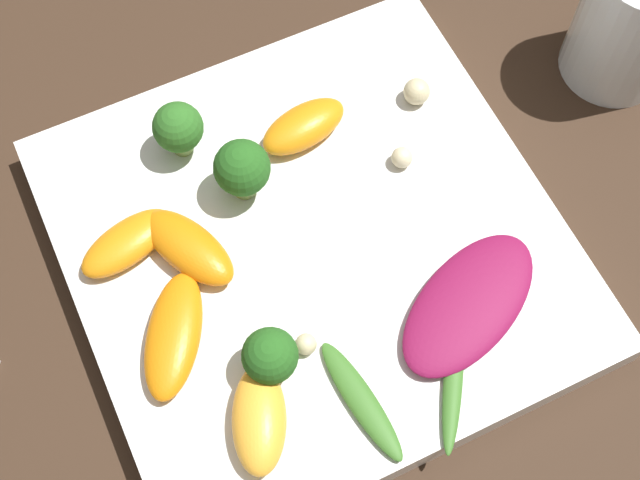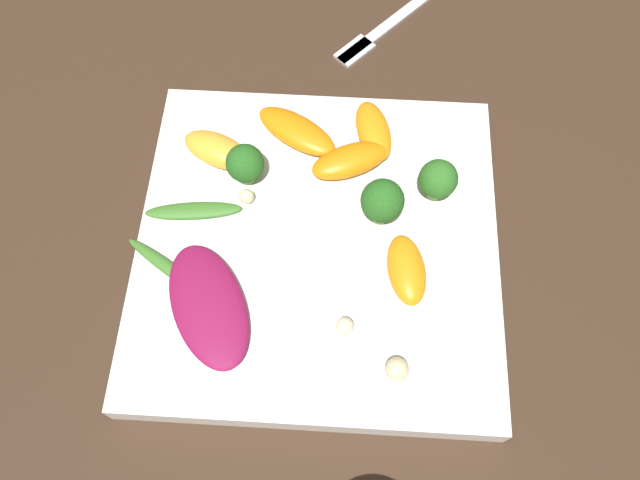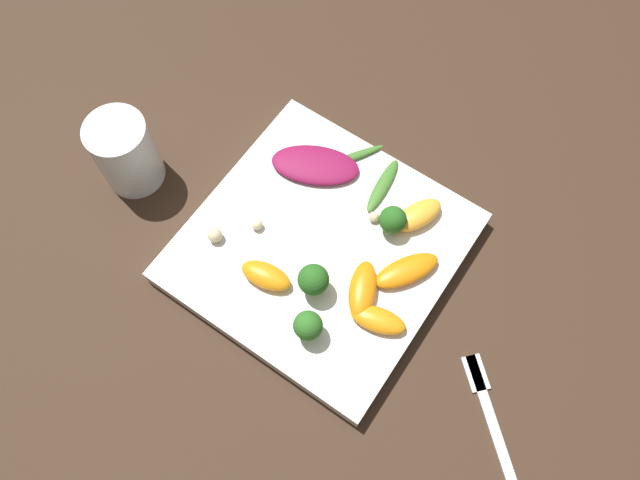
# 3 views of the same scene
# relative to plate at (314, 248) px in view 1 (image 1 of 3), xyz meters

# --- Properties ---
(ground_plane) EXTENTS (2.40, 2.40, 0.00)m
(ground_plane) POSITION_rel_plate_xyz_m (0.00, 0.00, -0.01)
(ground_plane) COLOR #382619
(plate) EXTENTS (0.29, 0.29, 0.02)m
(plate) POSITION_rel_plate_xyz_m (0.00, 0.00, 0.00)
(plate) COLOR white
(plate) RESTS_ON ground_plane
(drinking_glass) EXTENTS (0.07, 0.07, 0.10)m
(drinking_glass) POSITION_rel_plate_xyz_m (0.04, -0.25, 0.04)
(drinking_glass) COLOR white
(drinking_glass) RESTS_ON ground_plane
(radicchio_leaf_0) EXTENTS (0.09, 0.12, 0.01)m
(radicchio_leaf_0) POSITION_rel_plate_xyz_m (-0.08, -0.06, 0.02)
(radicchio_leaf_0) COLOR maroon
(radicchio_leaf_0) RESTS_ON plate
(orange_segment_0) EXTENTS (0.08, 0.07, 0.02)m
(orange_segment_0) POSITION_rel_plate_xyz_m (-0.02, 0.10, 0.02)
(orange_segment_0) COLOR orange
(orange_segment_0) RESTS_ON plate
(orange_segment_1) EXTENTS (0.07, 0.06, 0.02)m
(orange_segment_1) POSITION_rel_plate_xyz_m (0.02, 0.07, 0.02)
(orange_segment_1) COLOR orange
(orange_segment_1) RESTS_ON plate
(orange_segment_2) EXTENTS (0.04, 0.06, 0.02)m
(orange_segment_2) POSITION_rel_plate_xyz_m (0.07, -0.03, 0.02)
(orange_segment_2) COLOR orange
(orange_segment_2) RESTS_ON plate
(orange_segment_3) EXTENTS (0.04, 0.07, 0.02)m
(orange_segment_3) POSITION_rel_plate_xyz_m (0.04, 0.10, 0.02)
(orange_segment_3) COLOR orange
(orange_segment_3) RESTS_ON plate
(orange_segment_4) EXTENTS (0.07, 0.05, 0.02)m
(orange_segment_4) POSITION_rel_plate_xyz_m (-0.09, 0.07, 0.02)
(orange_segment_4) COLOR #FCAD33
(orange_segment_4) RESTS_ON plate
(broccoli_floret_0) EXTENTS (0.03, 0.03, 0.04)m
(broccoli_floret_0) POSITION_rel_plate_xyz_m (-0.06, 0.06, 0.03)
(broccoli_floret_0) COLOR #7A9E51
(broccoli_floret_0) RESTS_ON plate
(broccoli_floret_1) EXTENTS (0.03, 0.03, 0.04)m
(broccoli_floret_1) POSITION_rel_plate_xyz_m (0.09, 0.05, 0.04)
(broccoli_floret_1) COLOR #7A9E51
(broccoli_floret_1) RESTS_ON plate
(broccoli_floret_2) EXTENTS (0.03, 0.03, 0.04)m
(broccoli_floret_2) POSITION_rel_plate_xyz_m (0.05, 0.02, 0.04)
(broccoli_floret_2) COLOR #7A9E51
(broccoli_floret_2) RESTS_ON plate
(arugula_sprig_0) EXTENTS (0.08, 0.06, 0.01)m
(arugula_sprig_0) POSITION_rel_plate_xyz_m (-0.11, -0.03, 0.02)
(arugula_sprig_0) COLOR #3D7528
(arugula_sprig_0) RESTS_ON plate
(arugula_sprig_1) EXTENTS (0.08, 0.02, 0.01)m
(arugula_sprig_1) POSITION_rel_plate_xyz_m (-0.10, 0.02, 0.02)
(arugula_sprig_1) COLOR #3D7528
(arugula_sprig_1) RESTS_ON plate
(macadamia_nut_0) EXTENTS (0.02, 0.02, 0.02)m
(macadamia_nut_0) POSITION_rel_plate_xyz_m (0.06, -0.10, 0.02)
(macadamia_nut_0) COLOR beige
(macadamia_nut_0) RESTS_ON plate
(macadamia_nut_1) EXTENTS (0.01, 0.01, 0.01)m
(macadamia_nut_1) POSITION_rel_plate_xyz_m (0.02, -0.07, 0.02)
(macadamia_nut_1) COLOR beige
(macadamia_nut_1) RESTS_ON plate
(macadamia_nut_2) EXTENTS (0.01, 0.01, 0.01)m
(macadamia_nut_2) POSITION_rel_plate_xyz_m (-0.06, 0.03, 0.02)
(macadamia_nut_2) COLOR beige
(macadamia_nut_2) RESTS_ON plate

